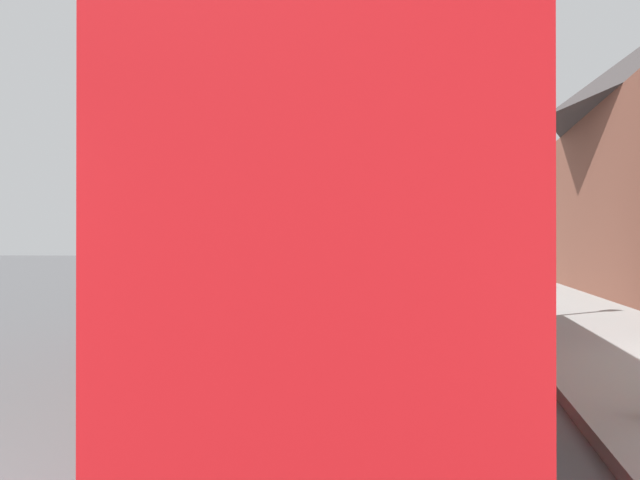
{
  "coord_description": "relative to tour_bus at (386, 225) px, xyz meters",
  "views": [
    {
      "loc": [
        3.95,
        -3.03,
        1.68
      ],
      "look_at": [
        2.17,
        8.16,
        1.73
      ],
      "focal_mm": 42.0,
      "sensor_mm": 36.0,
      "label": 1
    }
  ],
  "objects": [
    {
      "name": "lamp_post_third",
      "position": [
        2.33,
        15.36,
        1.42
      ],
      "size": [
        0.35,
        0.35,
        4.61
      ],
      "color": "black",
      "rests_on": "sidewalk"
    },
    {
      "name": "tour_bus",
      "position": [
        0.0,
        0.0,
        0.0
      ],
      "size": [
        2.47,
        11.28,
        4.24
      ],
      "rotation": [
        0.0,
        0.0,
        0.0
      ],
      "color": "red",
      "rests_on": "ground_plane"
    },
    {
      "name": "sidewalk",
      "position": [
        3.55,
        11.62,
        -1.84
      ],
      "size": [
        3.28,
        108.0,
        0.14
      ],
      "color": "gray",
      "rests_on": "ground_plane"
    },
    {
      "name": "lamp_post_second",
      "position": [
        2.47,
        6.44,
        1.37
      ],
      "size": [
        0.35,
        0.35,
        4.53
      ],
      "color": "black",
      "rests_on": "sidewalk"
    },
    {
      "name": "ground_plane",
      "position": [
        -3.29,
        14.62,
        -1.91
      ],
      "size": [
        144.0,
        144.0,
        0.0
      ],
      "primitive_type": "plane",
      "color": "#4C4C4F"
    },
    {
      "name": "parked_car_ahead_of_bus",
      "position": [
        0.74,
        8.06,
        -1.23
      ],
      "size": [
        1.98,
        4.29,
        1.41
      ],
      "rotation": [
        0.0,
        0.0,
        -0.03
      ],
      "color": "black",
      "rests_on": "ground_plane"
    }
  ]
}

